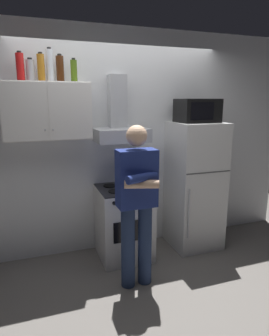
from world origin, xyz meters
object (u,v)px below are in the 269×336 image
Objects in this scene: stove_oven at (124,222)px; bottle_rum_dark at (60,69)px; refrigerator at (195,186)px; microwave at (197,111)px; range_hood at (120,124)px; person_standing at (137,201)px; bottle_vodka_clear at (50,65)px; cooking_pot at (137,184)px; bottle_soda_red at (20,67)px; bottle_canister_steel at (30,70)px; bottle_olive_oil at (74,71)px; upper_cabinet at (47,111)px; bottle_liquor_amber at (41,68)px.

stove_oven is 1.87m from bottle_rum_dark.
microwave reaches higher than refrigerator.
range_hood reaches higher than refrigerator.
person_standing is (-1.00, -0.62, -0.84)m from microwave.
bottle_vodka_clear is at bearing 175.42° from refrigerator.
bottle_vodka_clear is (-0.74, 0.14, 1.78)m from stove_oven.
microwave is 1.60× the size of cooking_pot.
bottle_soda_red reaches higher than microwave.
refrigerator is at bearing -7.55° from range_hood.
person_standing is (-0.05, -0.61, 0.47)m from stove_oven.
person_standing is at bearing -93.91° from range_hood.
bottle_canister_steel is at bearing -175.12° from bottle_rum_dark.
bottle_vodka_clear is at bearing 172.20° from bottle_olive_oil.
bottle_olive_oil is (0.30, -0.02, 0.41)m from upper_cabinet.
bottle_soda_red is at bearing 144.21° from person_standing.
bottle_soda_red is (-0.20, -0.02, -0.00)m from bottle_liquor_amber.
refrigerator is at bearing -2.91° from bottle_soda_red.
range_hood is at bearing -3.00° from bottle_rum_dark.
person_standing is at bearing -39.88° from bottle_canister_steel.
person_standing reaches higher than cooking_pot.
bottle_olive_oil is (-1.45, 0.10, 1.36)m from refrigerator.
bottle_liquor_amber is (-0.33, 0.02, 0.02)m from bottle_olive_oil.
cooking_pot is 1.31× the size of bottle_canister_steel.
bottle_olive_oil reaches higher than person_standing.
bottle_olive_oil is (-0.50, 0.10, 1.73)m from stove_oven.
upper_cabinet is at bearing 5.91° from bottle_soda_red.
person_standing reaches higher than refrigerator.
bottle_soda_red is at bearing 177.09° from refrigerator.
bottle_canister_steel is (-0.94, 0.01, 0.56)m from range_hood.
bottle_rum_dark is (0.10, 0.02, -0.03)m from bottle_vodka_clear.
bottle_olive_oil is 0.25m from bottle_vodka_clear.
bottle_canister_steel reaches higher than microwave.
bottle_rum_dark reaches higher than microwave.
cooking_pot is at bearing -10.76° from bottle_soda_red.
stove_oven is 0.52m from cooking_pot.
cooking_pot is (0.18, 0.49, 0.02)m from person_standing.
bottle_liquor_amber reaches higher than refrigerator.
bottle_vodka_clear is (-0.74, 0.01, 0.62)m from range_hood.
bottle_soda_red reaches higher than refrigerator.
microwave reaches higher than person_standing.
bottle_rum_dark is (-1.59, 0.16, 1.39)m from refrigerator.
range_hood is at bearing 0.09° from upper_cabinet.
bottle_rum_dark is at bearing 12.15° from upper_cabinet.
microwave is (0.95, 0.02, 1.31)m from stove_oven.
bottle_soda_red is at bearing -178.60° from range_hood.
refrigerator is 0.84m from cooking_pot.
bottle_liquor_amber is at bearing -179.95° from range_hood.
range_hood reaches higher than stove_oven.
bottle_olive_oil is at bearing 160.63° from cooking_pot.
bottle_olive_oil is 0.53m from bottle_soda_red.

